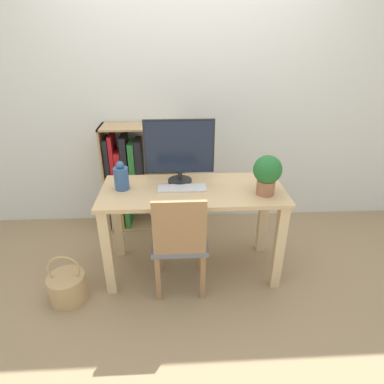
# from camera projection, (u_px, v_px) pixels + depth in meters

# --- Properties ---
(ground_plane) EXTENTS (10.00, 10.00, 0.00)m
(ground_plane) POSITION_uv_depth(u_px,v_px,m) (193.00, 268.00, 2.72)
(ground_plane) COLOR #997F5B
(wall_back) EXTENTS (8.00, 0.05, 2.60)m
(wall_back) POSITION_uv_depth(u_px,v_px,m) (188.00, 92.00, 2.94)
(wall_back) COLOR silver
(wall_back) RESTS_ON ground_plane
(desk) EXTENTS (1.37, 0.58, 0.74)m
(desk) POSITION_uv_depth(u_px,v_px,m) (193.00, 207.00, 2.45)
(desk) COLOR tan
(desk) RESTS_ON ground_plane
(monitor) EXTENTS (0.52, 0.19, 0.49)m
(monitor) POSITION_uv_depth(u_px,v_px,m) (179.00, 149.00, 2.39)
(monitor) COLOR #232326
(monitor) RESTS_ON desk
(keyboard) EXTENTS (0.36, 0.12, 0.02)m
(keyboard) POSITION_uv_depth(u_px,v_px,m) (182.00, 188.00, 2.38)
(keyboard) COLOR silver
(keyboard) RESTS_ON desk
(vase) EXTENTS (0.11, 0.11, 0.22)m
(vase) POSITION_uv_depth(u_px,v_px,m) (121.00, 177.00, 2.35)
(vase) COLOR #33598C
(vase) RESTS_ON desk
(potted_plant) EXTENTS (0.20, 0.20, 0.29)m
(potted_plant) POSITION_uv_depth(u_px,v_px,m) (267.00, 173.00, 2.24)
(potted_plant) COLOR #9E6647
(potted_plant) RESTS_ON desk
(chair) EXTENTS (0.40, 0.40, 0.83)m
(chair) POSITION_uv_depth(u_px,v_px,m) (180.00, 240.00, 2.30)
(chair) COLOR slate
(chair) RESTS_ON ground_plane
(bookshelf) EXTENTS (0.77, 0.28, 1.04)m
(bookshelf) POSITION_uv_depth(u_px,v_px,m) (131.00, 177.00, 3.10)
(bookshelf) COLOR tan
(bookshelf) RESTS_ON ground_plane
(basket) EXTENTS (0.27, 0.27, 0.39)m
(basket) POSITION_uv_depth(u_px,v_px,m) (67.00, 286.00, 2.36)
(basket) COLOR tan
(basket) RESTS_ON ground_plane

